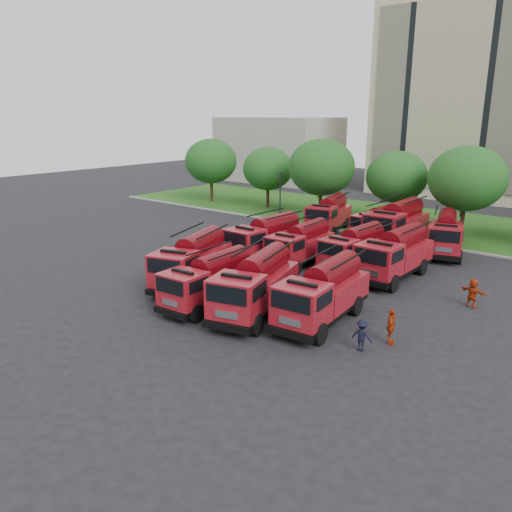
{
  "coord_description": "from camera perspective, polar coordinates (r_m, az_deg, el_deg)",
  "views": [
    {
      "loc": [
        18.91,
        -22.35,
        10.6
      ],
      "look_at": [
        -0.41,
        1.55,
        1.8
      ],
      "focal_mm": 35.0,
      "sensor_mm": 36.0,
      "label": 1
    }
  ],
  "objects": [
    {
      "name": "lawn",
      "position": [
        52.97,
        17.27,
        3.78
      ],
      "size": [
        70.0,
        16.0,
        0.12
      ],
      "primitive_type": "cube",
      "color": "#224612",
      "rests_on": "ground"
    },
    {
      "name": "fire_truck_6",
      "position": [
        35.78,
        11.22,
        0.93
      ],
      "size": [
        2.61,
        6.63,
        2.98
      ],
      "rotation": [
        0.0,
        0.0,
        -0.04
      ],
      "color": "black",
      "rests_on": "ground"
    },
    {
      "name": "fire_truck_10",
      "position": [
        43.06,
        15.8,
        3.62
      ],
      "size": [
        3.07,
        8.05,
        3.64
      ],
      "rotation": [
        0.0,
        0.0,
        0.02
      ],
      "color": "black",
      "rests_on": "ground"
    },
    {
      "name": "apartment_building",
      "position": [
        72.32,
        26.5,
        15.89
      ],
      "size": [
        30.0,
        14.18,
        25.0
      ],
      "color": "beige",
      "rests_on": "ground"
    },
    {
      "name": "fire_truck_4",
      "position": [
        37.28,
        1.14,
        2.06
      ],
      "size": [
        2.76,
        7.2,
        3.25
      ],
      "rotation": [
        0.0,
        0.0,
        -0.02
      ],
      "color": "black",
      "rests_on": "ground"
    },
    {
      "name": "tree_0",
      "position": [
        61.96,
        -5.17,
        10.74
      ],
      "size": [
        6.3,
        6.3,
        7.7
      ],
      "color": "#382314",
      "rests_on": "ground"
    },
    {
      "name": "firefighter_4",
      "position": [
        34.49,
        -1.48,
        -1.93
      ],
      "size": [
        0.86,
        0.68,
        1.55
      ],
      "primitive_type": "imported",
      "rotation": [
        0.0,
        0.0,
        2.87
      ],
      "color": "black",
      "rests_on": "ground"
    },
    {
      "name": "firefighter_5",
      "position": [
        31.04,
        23.36,
        -5.36
      ],
      "size": [
        1.68,
        1.0,
        1.69
      ],
      "primitive_type": "imported",
      "rotation": [
        0.0,
        0.0,
        2.92
      ],
      "color": "#A52E0C",
      "rests_on": "ground"
    },
    {
      "name": "ground",
      "position": [
        31.13,
        -1.21,
        -3.93
      ],
      "size": [
        140.0,
        140.0,
        0.0
      ],
      "primitive_type": "plane",
      "color": "black",
      "rests_on": "ground"
    },
    {
      "name": "fire_truck_3",
      "position": [
        26.29,
        7.7,
        -4.15
      ],
      "size": [
        3.09,
        7.26,
        3.22
      ],
      "rotation": [
        0.0,
        0.0,
        0.09
      ],
      "color": "black",
      "rests_on": "ground"
    },
    {
      "name": "firefighter_2",
      "position": [
        25.02,
        15.02,
        -9.67
      ],
      "size": [
        0.95,
        1.19,
        1.77
      ],
      "primitive_type": "imported",
      "rotation": [
        0.0,
        0.0,
        1.97
      ],
      "color": "#A52E0C",
      "rests_on": "ground"
    },
    {
      "name": "fire_truck_11",
      "position": [
        41.44,
        20.84,
        2.38
      ],
      "size": [
        4.33,
        7.37,
        3.18
      ],
      "rotation": [
        0.0,
        0.0,
        0.3
      ],
      "color": "black",
      "rests_on": "ground"
    },
    {
      "name": "tree_2",
      "position": [
        51.71,
        7.49,
        10.02
      ],
      "size": [
        6.72,
        6.72,
        8.22
      ],
      "color": "#382314",
      "rests_on": "ground"
    },
    {
      "name": "firefighter_1",
      "position": [
        26.12,
        -4.37,
        -8.01
      ],
      "size": [
        0.85,
        0.5,
        1.7
      ],
      "primitive_type": "imported",
      "rotation": [
        0.0,
        0.0,
        -0.06
      ],
      "color": "#A52E0C",
      "rests_on": "ground"
    },
    {
      "name": "firefighter_0",
      "position": [
        25.6,
        -1.6,
        -8.48
      ],
      "size": [
        0.68,
        0.65,
        1.5
      ],
      "primitive_type": "imported",
      "rotation": [
        0.0,
        0.0,
        0.64
      ],
      "color": "#A52E0C",
      "rests_on": "ground"
    },
    {
      "name": "tree_3",
      "position": [
        50.79,
        15.78,
        8.7
      ],
      "size": [
        5.88,
        5.88,
        7.19
      ],
      "color": "#382314",
      "rests_on": "ground"
    },
    {
      "name": "tree_4",
      "position": [
        46.98,
        22.98,
        8.15
      ],
      "size": [
        6.55,
        6.55,
        8.01
      ],
      "color": "#382314",
      "rests_on": "ground"
    },
    {
      "name": "fire_truck_8",
      "position": [
        46.74,
        8.36,
        4.74
      ],
      "size": [
        4.02,
        7.48,
        3.24
      ],
      "rotation": [
        0.0,
        0.0,
        0.23
      ],
      "color": "black",
      "rests_on": "ground"
    },
    {
      "name": "fire_truck_7",
      "position": [
        34.21,
        15.62,
        0.25
      ],
      "size": [
        2.79,
        7.36,
        3.33
      ],
      "rotation": [
        0.0,
        0.0,
        -0.02
      ],
      "color": "black",
      "rests_on": "ground"
    },
    {
      "name": "fire_truck_2",
      "position": [
        27.11,
        0.01,
        -3.26
      ],
      "size": [
        4.32,
        7.67,
        3.31
      ],
      "rotation": [
        0.0,
        0.0,
        0.27
      ],
      "color": "black",
      "rests_on": "ground"
    },
    {
      "name": "lamp_post_0",
      "position": [
        49.59,
        2.77,
        7.02
      ],
      "size": [
        0.6,
        0.25,
        5.11
      ],
      "color": "black",
      "rests_on": "ground"
    },
    {
      "name": "fire_truck_9",
      "position": [
        44.55,
        13.92,
        3.68
      ],
      "size": [
        2.74,
        6.56,
        2.92
      ],
      "rotation": [
        0.0,
        0.0,
        -0.08
      ],
      "color": "black",
      "rests_on": "ground"
    },
    {
      "name": "tree_1",
      "position": [
        57.55,
        1.38,
        9.94
      ],
      "size": [
        5.71,
        5.71,
        6.98
      ],
      "color": "#382314",
      "rests_on": "ground"
    },
    {
      "name": "side_building",
      "position": [
        82.62,
        2.61,
        12.07
      ],
      "size": [
        18.0,
        12.0,
        10.0
      ],
      "primitive_type": "cube",
      "color": "gray",
      "rests_on": "ground"
    },
    {
      "name": "fire_truck_5",
      "position": [
        36.18,
        5.16,
        1.36
      ],
      "size": [
        2.73,
        6.72,
        3.0
      ],
      "rotation": [
        0.0,
        0.0,
        0.06
      ],
      "color": "black",
      "rests_on": "ground"
    },
    {
      "name": "fire_truck_1",
      "position": [
        28.47,
        -5.3,
        -2.76
      ],
      "size": [
        2.7,
        6.62,
        2.96
      ],
      "rotation": [
        0.0,
        0.0,
        0.06
      ],
      "color": "black",
      "rests_on": "ground"
    },
    {
      "name": "fire_truck_0",
      "position": [
        31.82,
        -7.21,
        -0.49
      ],
      "size": [
        4.59,
        7.6,
        3.28
      ],
      "rotation": [
        0.0,
        0.0,
        0.32
      ],
      "color": "black",
      "rests_on": "ground"
    },
    {
      "name": "firefighter_3",
      "position": [
        24.05,
        11.9,
        -10.54
      ],
      "size": [
        1.02,
        0.58,
        1.53
      ],
      "primitive_type": "imported",
      "rotation": [
        0.0,
        0.0,
        3.21
      ],
      "color": "black",
      "rests_on": "ground"
    },
    {
      "name": "curb",
      "position": [
        45.7,
        13.42,
        2.21
      ],
      "size": [
        70.0,
        0.3,
        0.14
      ],
      "primitive_type": "cube",
      "color": "gray",
      "rests_on": "ground"
    }
  ]
}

